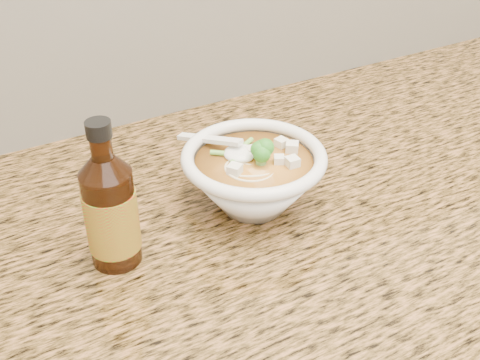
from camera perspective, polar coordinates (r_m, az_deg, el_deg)
counter_slab at (r=0.87m, az=10.20°, el=-1.00°), size 4.00×0.68×0.04m
soup_bowl at (r=0.77m, az=1.30°, el=0.15°), size 0.18×0.20×0.10m
hot_sauce_bottle at (r=0.68m, az=-12.15°, el=-2.95°), size 0.07×0.07×0.18m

